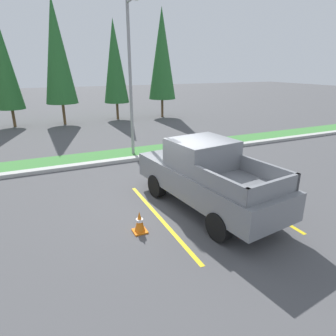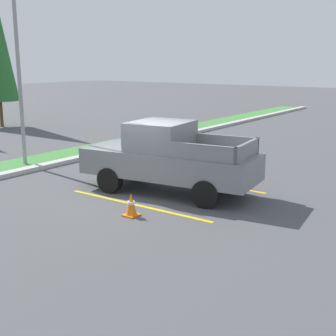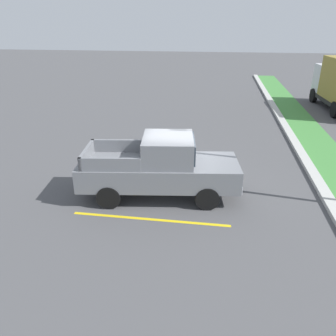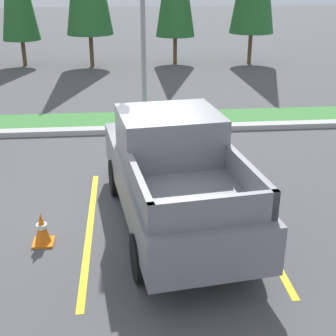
{
  "view_description": "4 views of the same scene",
  "coord_description": "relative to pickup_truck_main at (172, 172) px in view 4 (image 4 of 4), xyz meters",
  "views": [
    {
      "loc": [
        -3.67,
        -7.52,
        4.15
      ],
      "look_at": [
        0.21,
        0.9,
        0.92
      ],
      "focal_mm": 31.28,
      "sensor_mm": 36.0,
      "label": 1
    },
    {
      "loc": [
        -9.96,
        -8.26,
        3.8
      ],
      "look_at": [
        0.8,
        -0.55,
        0.74
      ],
      "focal_mm": 49.23,
      "sensor_mm": 36.0,
      "label": 2
    },
    {
      "loc": [
        10.7,
        1.23,
        5.44
      ],
      "look_at": [
        0.31,
        -0.37,
        0.82
      ],
      "focal_mm": 35.54,
      "sensor_mm": 36.0,
      "label": 3
    },
    {
      "loc": [
        -0.02,
        -8.3,
        4.39
      ],
      "look_at": [
        0.68,
        -0.95,
        1.3
      ],
      "focal_mm": 50.11,
      "sensor_mm": 36.0,
      "label": 4
    }
  ],
  "objects": [
    {
      "name": "parking_line_near",
      "position": [
        -1.54,
        -0.05,
        -1.04
      ],
      "size": [
        0.12,
        4.8,
        0.01
      ],
      "primitive_type": "cube",
      "color": "yellow",
      "rests_on": "ground"
    },
    {
      "name": "grass_median",
      "position": [
        -0.8,
        6.65,
        -1.01
      ],
      "size": [
        56.0,
        1.8,
        0.06
      ],
      "primitive_type": "cube",
      "color": "#42843D",
      "rests_on": "ground"
    },
    {
      "name": "pickup_truck_main",
      "position": [
        0.0,
        0.0,
        0.0
      ],
      "size": [
        2.55,
        5.43,
        2.1
      ],
      "color": "black",
      "rests_on": "ground"
    },
    {
      "name": "parking_line_far",
      "position": [
        1.56,
        -0.05,
        -1.04
      ],
      "size": [
        0.12,
        4.8,
        0.01
      ],
      "primitive_type": "cube",
      "color": "yellow",
      "rests_on": "ground"
    },
    {
      "name": "ground_plane",
      "position": [
        -0.8,
        0.55,
        -1.04
      ],
      "size": [
        120.0,
        120.0,
        0.0
      ],
      "primitive_type": "plane",
      "color": "#4C4C4F"
    },
    {
      "name": "traffic_cone",
      "position": [
        -2.32,
        -0.52,
        -0.75
      ],
      "size": [
        0.36,
        0.36,
        0.6
      ],
      "color": "orange",
      "rests_on": "ground"
    },
    {
      "name": "curb_strip",
      "position": [
        -0.8,
        5.55,
        -0.97
      ],
      "size": [
        56.0,
        0.4,
        0.15
      ],
      "primitive_type": "cube",
      "color": "#B2B2AD",
      "rests_on": "ground"
    }
  ]
}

